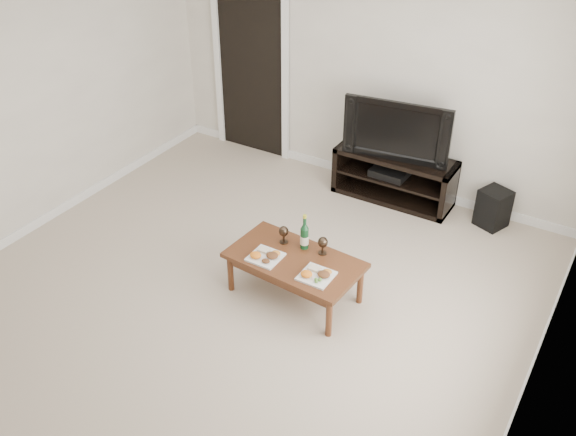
# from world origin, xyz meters

# --- Properties ---
(floor) EXTENTS (5.50, 5.50, 0.00)m
(floor) POSITION_xyz_m (0.00, 0.00, 0.00)
(floor) COLOR #BAAA96
(floor) RESTS_ON ground
(back_wall) EXTENTS (5.00, 0.04, 2.60)m
(back_wall) POSITION_xyz_m (0.00, 2.77, 1.30)
(back_wall) COLOR silver
(back_wall) RESTS_ON ground
(ceiling) EXTENTS (5.00, 5.50, 0.04)m
(ceiling) POSITION_xyz_m (0.00, 0.00, 2.62)
(ceiling) COLOR white
(ceiling) RESTS_ON back_wall
(doorway) EXTENTS (0.90, 0.02, 2.05)m
(doorway) POSITION_xyz_m (-1.55, 2.73, 1.02)
(doorway) COLOR black
(doorway) RESTS_ON ground
(media_console) EXTENTS (1.34, 0.45, 0.55)m
(media_console) POSITION_xyz_m (0.49, 2.50, 0.28)
(media_console) COLOR black
(media_console) RESTS_ON ground
(television) EXTENTS (1.16, 0.30, 0.66)m
(television) POSITION_xyz_m (0.49, 2.50, 0.88)
(television) COLOR black
(television) RESTS_ON media_console
(av_receiver) EXTENTS (0.41, 0.31, 0.08)m
(av_receiver) POSITION_xyz_m (0.44, 2.48, 0.33)
(av_receiver) COLOR black
(av_receiver) RESTS_ON media_console
(subwoofer) EXTENTS (0.36, 0.36, 0.42)m
(subwoofer) POSITION_xyz_m (1.61, 2.53, 0.21)
(subwoofer) COLOR black
(subwoofer) RESTS_ON ground
(coffee_table) EXTENTS (1.22, 0.72, 0.42)m
(coffee_table) POSITION_xyz_m (0.41, 0.45, 0.21)
(coffee_table) COLOR brown
(coffee_table) RESTS_ON ground
(plate_left) EXTENTS (0.27, 0.27, 0.07)m
(plate_left) POSITION_xyz_m (0.19, 0.32, 0.45)
(plate_left) COLOR white
(plate_left) RESTS_ON coffee_table
(plate_right) EXTENTS (0.27, 0.27, 0.07)m
(plate_right) POSITION_xyz_m (0.70, 0.32, 0.45)
(plate_right) COLOR white
(plate_right) RESTS_ON coffee_table
(wine_bottle) EXTENTS (0.07, 0.07, 0.35)m
(wine_bottle) POSITION_xyz_m (0.40, 0.63, 0.59)
(wine_bottle) COLOR #103C1D
(wine_bottle) RESTS_ON coffee_table
(goblet_left) EXTENTS (0.09, 0.09, 0.17)m
(goblet_left) POSITION_xyz_m (0.20, 0.61, 0.51)
(goblet_left) COLOR #34271C
(goblet_left) RESTS_ON coffee_table
(goblet_right) EXTENTS (0.09, 0.09, 0.17)m
(goblet_right) POSITION_xyz_m (0.58, 0.64, 0.51)
(goblet_right) COLOR #34271C
(goblet_right) RESTS_ON coffee_table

